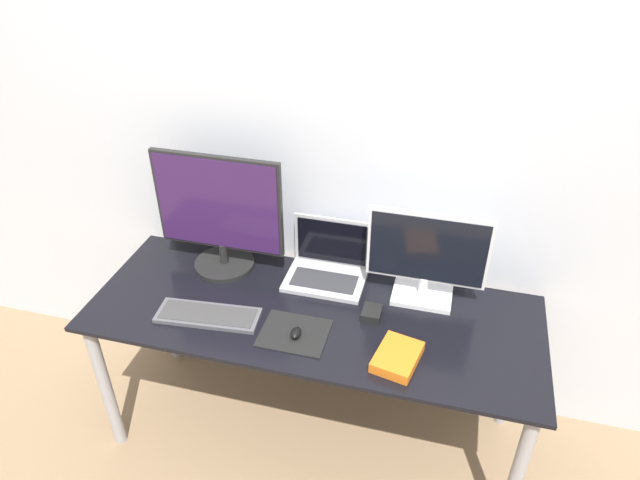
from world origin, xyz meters
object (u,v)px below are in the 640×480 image
mouse (296,333)px  laptop (327,264)px  monitor_right (427,257)px  keyboard (208,315)px  power_brick (372,313)px  book (397,357)px  monitor_left (219,214)px

mouse → laptop: bearing=87.5°
monitor_right → laptop: bearing=173.6°
laptop → keyboard: size_ratio=0.80×
monitor_right → mouse: bearing=-140.3°
keyboard → power_brick: power_brick is taller
mouse → power_brick: (0.25, 0.18, -0.00)m
keyboard → book: book is taller
monitor_left → book: bearing=-25.0°
power_brick → mouse: bearing=-143.6°
laptop → power_brick: (0.23, -0.21, -0.04)m
keyboard → mouse: 0.36m
mouse → power_brick: bearing=36.4°
monitor_left → book: 0.92m
monitor_right → keyboard: (-0.78, -0.33, -0.19)m
keyboard → book: size_ratio=1.92×
monitor_right → power_brick: (-0.17, -0.17, -0.18)m
mouse → monitor_right: bearing=39.7°
monitor_right → book: monitor_right is taller
laptop → keyboard: (-0.38, -0.38, -0.05)m
book → laptop: bearing=130.5°
monitor_left → power_brick: bearing=-13.9°
laptop → power_brick: 0.32m
laptop → power_brick: size_ratio=3.72×
monitor_right → mouse: size_ratio=7.42×
keyboard → power_brick: (0.61, 0.16, 0.01)m
monitor_left → laptop: (0.45, 0.05, -0.20)m
monitor_left → monitor_right: bearing=0.0°
monitor_left → mouse: bearing=-39.3°
monitor_left → keyboard: size_ratio=1.33×
monitor_right → mouse: 0.58m
monitor_left → keyboard: bearing=-78.1°
book → power_brick: book is taller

